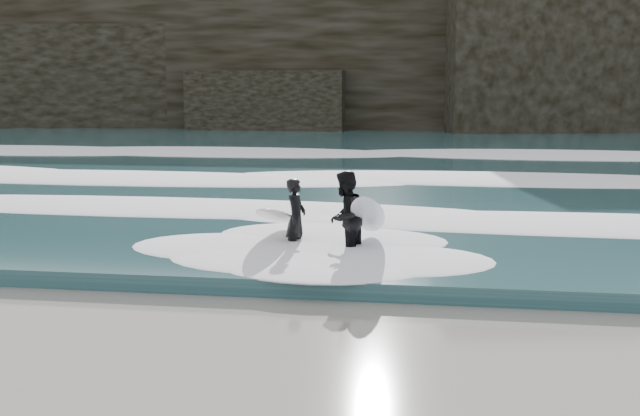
{
  "coord_description": "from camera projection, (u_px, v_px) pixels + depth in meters",
  "views": [
    {
      "loc": [
        3.29,
        -8.73,
        3.32
      ],
      "look_at": [
        1.02,
        5.76,
        1.0
      ],
      "focal_mm": 45.0,
      "sensor_mm": 36.0,
      "label": 1
    }
  ],
  "objects": [
    {
      "name": "sea",
      "position": [
        375.0,
        149.0,
        37.82
      ],
      "size": [
        90.0,
        52.0,
        0.3
      ],
      "primitive_type": "cube",
      "color": "#254B51",
      "rests_on": "ground"
    },
    {
      "name": "foam_mid",
      "position": [
        338.0,
        175.0,
        25.09
      ],
      "size": [
        60.0,
        4.0,
        0.24
      ],
      "primitive_type": "ellipsoid",
      "color": "white",
      "rests_on": "sea"
    },
    {
      "name": "foam_far",
      "position": [
        367.0,
        150.0,
        33.87
      ],
      "size": [
        60.0,
        4.8,
        0.3
      ],
      "primitive_type": "ellipsoid",
      "color": "white",
      "rests_on": "sea"
    },
    {
      "name": "ground",
      "position": [
        161.0,
        363.0,
        9.54
      ],
      "size": [
        120.0,
        120.0,
        0.0
      ],
      "primitive_type": "plane",
      "color": "olive",
      "rests_on": "ground"
    },
    {
      "name": "headland",
      "position": [
        398.0,
        56.0,
        53.65
      ],
      "size": [
        70.0,
        9.0,
        10.0
      ],
      "primitive_type": "cube",
      "color": "black",
      "rests_on": "ground"
    },
    {
      "name": "surfer_right",
      "position": [
        348.0,
        218.0,
        14.57
      ],
      "size": [
        1.16,
        2.13,
        1.73
      ],
      "color": "black",
      "rests_on": "ground"
    },
    {
      "name": "surfer_left",
      "position": [
        288.0,
        217.0,
        15.23
      ],
      "size": [
        0.96,
        2.32,
        1.51
      ],
      "color": "black",
      "rests_on": "ground"
    },
    {
      "name": "foam_near",
      "position": [
        298.0,
        211.0,
        18.26
      ],
      "size": [
        60.0,
        3.2,
        0.2
      ],
      "primitive_type": "ellipsoid",
      "color": "white",
      "rests_on": "sea"
    }
  ]
}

